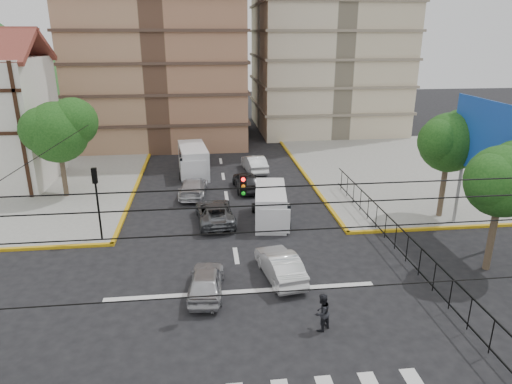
{
  "coord_description": "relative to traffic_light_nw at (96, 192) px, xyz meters",
  "views": [
    {
      "loc": [
        -1.53,
        -17.84,
        11.76
      ],
      "look_at": [
        1.03,
        4.22,
        4.0
      ],
      "focal_mm": 32.0,
      "sensor_mm": 36.0,
      "label": 1
    }
  ],
  "objects": [
    {
      "name": "ground",
      "position": [
        7.8,
        -7.8,
        -3.11
      ],
      "size": [
        160.0,
        160.0,
        0.0
      ],
      "primitive_type": "plane",
      "color": "black",
      "rests_on": "ground"
    },
    {
      "name": "sidewalk_ne",
      "position": [
        27.8,
        12.2,
        -3.04
      ],
      "size": [
        26.0,
        26.0,
        0.15
      ],
      "primitive_type": "cube",
      "color": "gray",
      "rests_on": "ground"
    },
    {
      "name": "stop_line",
      "position": [
        7.8,
        -6.6,
        -3.11
      ],
      "size": [
        13.0,
        0.4,
        0.01
      ],
      "primitive_type": "cube",
      "color": "silver",
      "rests_on": "ground"
    },
    {
      "name": "park_fence",
      "position": [
        16.8,
        -3.3,
        -3.11
      ],
      "size": [
        0.1,
        22.5,
        1.66
      ],
      "primitive_type": null,
      "color": "black",
      "rests_on": "ground"
    },
    {
      "name": "billboard",
      "position": [
        22.25,
        -1.8,
        2.89
      ],
      "size": [
        0.36,
        6.2,
        8.1
      ],
      "color": "slate",
      "rests_on": "ground"
    },
    {
      "name": "tree_park_a",
      "position": [
        20.88,
        -5.79,
        1.9
      ],
      "size": [
        4.41,
        3.6,
        6.83
      ],
      "color": "#473828",
      "rests_on": "ground"
    },
    {
      "name": "tree_park_c",
      "position": [
        21.89,
        1.21,
        2.22
      ],
      "size": [
        4.65,
        3.8,
        7.25
      ],
      "color": "#473828",
      "rests_on": "ground"
    },
    {
      "name": "tree_tudor",
      "position": [
        -4.1,
        8.21,
        2.11
      ],
      "size": [
        5.39,
        4.4,
        7.43
      ],
      "color": "#473828",
      "rests_on": "ground"
    },
    {
      "name": "traffic_light_nw",
      "position": [
        0.0,
        0.0,
        0.0
      ],
      "size": [
        0.28,
        0.22,
        4.4
      ],
      "color": "black",
      "rests_on": "ground"
    },
    {
      "name": "traffic_light_hanging",
      "position": [
        7.8,
        -9.84,
        2.79
      ],
      "size": [
        18.0,
        9.12,
        0.92
      ],
      "color": "black",
      "rests_on": "ground"
    },
    {
      "name": "van_right_lane",
      "position": [
        10.43,
        1.72,
        -2.04
      ],
      "size": [
        2.52,
        5.12,
        2.21
      ],
      "rotation": [
        0.0,
        0.0,
        -0.13
      ],
      "color": "silver",
      "rests_on": "ground"
    },
    {
      "name": "van_left_lane",
      "position": [
        5.27,
        12.84,
        -1.89
      ],
      "size": [
        2.79,
        5.8,
        2.52
      ],
      "rotation": [
        0.0,
        0.0,
        0.11
      ],
      "color": "silver",
      "rests_on": "ground"
    },
    {
      "name": "car_silver_front_left",
      "position": [
        6.12,
        -6.53,
        -2.43
      ],
      "size": [
        1.94,
        4.11,
        1.36
      ],
      "primitive_type": "imported",
      "rotation": [
        0.0,
        0.0,
        3.05
      ],
      "color": "#B2B2B7",
      "rests_on": "ground"
    },
    {
      "name": "car_white_front_right",
      "position": [
        9.84,
        -5.45,
        -2.4
      ],
      "size": [
        2.2,
        4.5,
        1.42
      ],
      "primitive_type": "imported",
      "rotation": [
        0.0,
        0.0,
        3.31
      ],
      "color": "white",
      "rests_on": "ground"
    },
    {
      "name": "car_grey_mid_left",
      "position": [
        6.79,
        2.17,
        -2.42
      ],
      "size": [
        2.66,
        5.12,
        1.38
      ],
      "primitive_type": "imported",
      "rotation": [
        0.0,
        0.0,
        3.22
      ],
      "color": "#515458",
      "rests_on": "ground"
    },
    {
      "name": "car_silver_rear_left",
      "position": [
        5.32,
        7.53,
        -2.42
      ],
      "size": [
        2.35,
        4.91,
        1.38
      ],
      "primitive_type": "imported",
      "rotation": [
        0.0,
        0.0,
        3.05
      ],
      "color": "silver",
      "rests_on": "ground"
    },
    {
      "name": "car_darkgrey_mid_right",
      "position": [
        9.45,
        8.4,
        -2.37
      ],
      "size": [
        2.08,
        4.47,
        1.48
      ],
      "primitive_type": "imported",
      "rotation": [
        0.0,
        0.0,
        3.22
      ],
      "color": "#28282B",
      "rests_on": "ground"
    },
    {
      "name": "car_white_rear_right",
      "position": [
        10.65,
        13.34,
        -2.37
      ],
      "size": [
        2.1,
        4.67,
        1.49
      ],
      "primitive_type": "imported",
      "rotation": [
        0.0,
        0.0,
        3.26
      ],
      "color": "white",
      "rests_on": "ground"
    },
    {
      "name": "pedestrian_crosswalk",
      "position": [
        10.84,
        -9.91,
        -2.28
      ],
      "size": [
        1.03,
        1.0,
        1.67
      ],
      "primitive_type": "imported",
      "rotation": [
        0.0,
        0.0,
        3.8
      ],
      "color": "black",
      "rests_on": "ground"
    }
  ]
}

